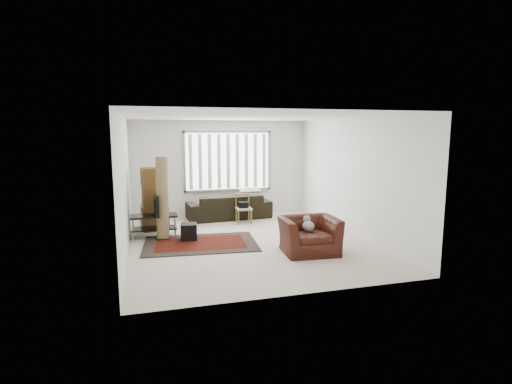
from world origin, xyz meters
TOP-DOWN VIEW (x-y plane):
  - room at (0.03, 0.51)m, footprint 6.00×6.02m
  - persian_rug at (-1.02, 0.08)m, footprint 2.51×1.79m
  - tv_stand at (-1.95, 0.93)m, footprint 1.03×0.46m
  - tv at (-1.95, 0.93)m, footprint 0.11×0.84m
  - subwoofer at (-1.22, 0.46)m, footprint 0.40×0.40m
  - moving_boxes at (-1.91, 1.68)m, footprint 0.69×0.64m
  - white_flatpack at (-2.00, 1.63)m, footprint 0.54×0.31m
  - rolled_rug at (-1.75, 0.82)m, footprint 0.34×0.64m
  - sofa at (0.11, 2.45)m, footprint 2.34×1.13m
  - side_chair at (0.37, 1.81)m, footprint 0.43×0.43m
  - armchair at (0.98, -1.11)m, footprint 1.16×1.03m

SIDE VIEW (x-z plane):
  - persian_rug at x=-1.02m, z-range 0.00..0.02m
  - subwoofer at x=-1.22m, z-range 0.02..0.37m
  - white_flatpack at x=-2.00m, z-range 0.00..0.65m
  - tv_stand at x=-1.95m, z-range 0.11..0.63m
  - armchair at x=0.98m, z-range 0.00..0.81m
  - side_chair at x=0.37m, z-range 0.04..0.80m
  - sofa at x=0.11m, z-range 0.00..0.88m
  - moving_boxes at x=-1.91m, z-range -0.05..1.47m
  - tv at x=-1.95m, z-range 0.52..1.00m
  - rolled_rug at x=-1.75m, z-range 0.00..1.84m
  - room at x=0.03m, z-range 0.40..3.11m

